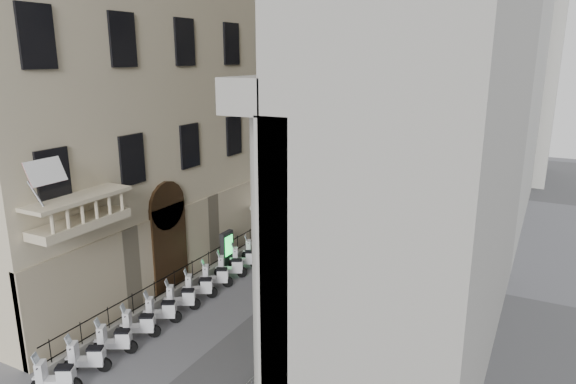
# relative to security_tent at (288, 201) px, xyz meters

# --- Properties ---
(far_building) EXTENTS (22.00, 10.00, 30.00)m
(far_building) POSITION_rel_security_tent_xyz_m (2.55, 28.00, 12.07)
(far_building) COLOR #BBB9B1
(far_building) RESTS_ON ground
(iron_fence) EXTENTS (0.30, 28.00, 1.40)m
(iron_fence) POSITION_rel_security_tent_xyz_m (-1.75, -2.00, -2.93)
(iron_fence) COLOR black
(iron_fence) RESTS_ON ground
(blue_awning) EXTENTS (1.60, 3.00, 3.00)m
(blue_awning) POSITION_rel_security_tent_xyz_m (6.70, 6.00, -2.93)
(blue_awning) COLOR navy
(blue_awning) RESTS_ON ground
(flag) EXTENTS (1.00, 1.40, 8.20)m
(flag) POSITION_rel_security_tent_xyz_m (-1.45, -15.00, -2.93)
(flag) COLOR #9E0C11
(flag) RESTS_ON ground
(scooter_1) EXTENTS (1.50, 1.16, 1.50)m
(scooter_1) POSITION_rel_security_tent_xyz_m (-0.57, -14.87, -2.93)
(scooter_1) COLOR white
(scooter_1) RESTS_ON ground
(scooter_2) EXTENTS (1.50, 1.16, 1.50)m
(scooter_2) POSITION_rel_security_tent_xyz_m (-0.57, -13.51, -2.93)
(scooter_2) COLOR white
(scooter_2) RESTS_ON ground
(scooter_3) EXTENTS (1.50, 1.16, 1.50)m
(scooter_3) POSITION_rel_security_tent_xyz_m (-0.57, -12.15, -2.93)
(scooter_3) COLOR white
(scooter_3) RESTS_ON ground
(scooter_4) EXTENTS (1.50, 1.16, 1.50)m
(scooter_4) POSITION_rel_security_tent_xyz_m (-0.57, -10.79, -2.93)
(scooter_4) COLOR white
(scooter_4) RESTS_ON ground
(scooter_5) EXTENTS (1.50, 1.16, 1.50)m
(scooter_5) POSITION_rel_security_tent_xyz_m (-0.57, -9.44, -2.93)
(scooter_5) COLOR white
(scooter_5) RESTS_ON ground
(scooter_6) EXTENTS (1.50, 1.16, 1.50)m
(scooter_6) POSITION_rel_security_tent_xyz_m (-0.57, -8.08, -2.93)
(scooter_6) COLOR white
(scooter_6) RESTS_ON ground
(scooter_7) EXTENTS (1.50, 1.16, 1.50)m
(scooter_7) POSITION_rel_security_tent_xyz_m (-0.57, -6.72, -2.93)
(scooter_7) COLOR white
(scooter_7) RESTS_ON ground
(scooter_8) EXTENTS (1.50, 1.16, 1.50)m
(scooter_8) POSITION_rel_security_tent_xyz_m (-0.57, -5.37, -2.93)
(scooter_8) COLOR white
(scooter_8) RESTS_ON ground
(scooter_9) EXTENTS (1.50, 1.16, 1.50)m
(scooter_9) POSITION_rel_security_tent_xyz_m (-0.57, -4.01, -2.93)
(scooter_9) COLOR white
(scooter_9) RESTS_ON ground
(scooter_10) EXTENTS (1.50, 1.16, 1.50)m
(scooter_10) POSITION_rel_security_tent_xyz_m (-0.57, -2.65, -2.93)
(scooter_10) COLOR white
(scooter_10) RESTS_ON ground
(scooter_11) EXTENTS (1.50, 1.16, 1.50)m
(scooter_11) POSITION_rel_security_tent_xyz_m (-0.57, -1.30, -2.93)
(scooter_11) COLOR white
(scooter_11) RESTS_ON ground
(scooter_12) EXTENTS (1.50, 1.16, 1.50)m
(scooter_12) POSITION_rel_security_tent_xyz_m (-0.57, 0.06, -2.93)
(scooter_12) COLOR white
(scooter_12) RESTS_ON ground
(scooter_13) EXTENTS (1.50, 1.16, 1.50)m
(scooter_13) POSITION_rel_security_tent_xyz_m (-0.57, 1.42, -2.93)
(scooter_13) COLOR white
(scooter_13) RESTS_ON ground
(scooter_14) EXTENTS (1.50, 1.16, 1.50)m
(scooter_14) POSITION_rel_security_tent_xyz_m (-0.57, 2.77, -2.93)
(scooter_14) COLOR white
(scooter_14) RESTS_ON ground
(barrier_2) EXTENTS (0.60, 2.40, 1.10)m
(barrier_2) POSITION_rel_security_tent_xyz_m (5.84, -10.73, -2.93)
(barrier_2) COLOR #A8AAB0
(barrier_2) RESTS_ON ground
(barrier_3) EXTENTS (0.60, 2.40, 1.10)m
(barrier_3) POSITION_rel_security_tent_xyz_m (5.84, -8.23, -2.93)
(barrier_3) COLOR #A8AAB0
(barrier_3) RESTS_ON ground
(barrier_4) EXTENTS (0.60, 2.40, 1.10)m
(barrier_4) POSITION_rel_security_tent_xyz_m (5.84, -5.73, -2.93)
(barrier_4) COLOR #A8AAB0
(barrier_4) RESTS_ON ground
(barrier_5) EXTENTS (0.60, 2.40, 1.10)m
(barrier_5) POSITION_rel_security_tent_xyz_m (5.84, -3.23, -2.93)
(barrier_5) COLOR #A8AAB0
(barrier_5) RESTS_ON ground
(barrier_6) EXTENTS (0.60, 2.40, 1.10)m
(barrier_6) POSITION_rel_security_tent_xyz_m (5.84, -0.73, -2.93)
(barrier_6) COLOR #A8AAB0
(barrier_6) RESTS_ON ground
(barrier_7) EXTENTS (0.60, 2.40, 1.10)m
(barrier_7) POSITION_rel_security_tent_xyz_m (5.84, 1.77, -2.93)
(barrier_7) COLOR #A8AAB0
(barrier_7) RESTS_ON ground
(security_tent) EXTENTS (4.31, 4.31, 3.50)m
(security_tent) POSITION_rel_security_tent_xyz_m (0.00, 0.00, 0.00)
(security_tent) COLOR white
(security_tent) RESTS_ON ground
(street_lamp) EXTENTS (2.40, 1.20, 7.89)m
(street_lamp) POSITION_rel_security_tent_xyz_m (-1.38, 4.94, 1.76)
(street_lamp) COLOR gray
(street_lamp) RESTS_ON ground
(info_kiosk) EXTENTS (0.31, 0.94, 1.99)m
(info_kiosk) POSITION_rel_security_tent_xyz_m (-1.64, -4.14, -1.92)
(info_kiosk) COLOR black
(info_kiosk) RESTS_ON ground
(pedestrian_a) EXTENTS (0.83, 0.71, 1.91)m
(pedestrian_a) POSITION_rel_security_tent_xyz_m (2.72, 1.77, -1.97)
(pedestrian_a) COLOR black
(pedestrian_a) RESTS_ON ground
(pedestrian_b) EXTENTS (1.01, 1.01, 1.66)m
(pedestrian_b) POSITION_rel_security_tent_xyz_m (5.55, 5.70, -2.10)
(pedestrian_b) COLOR black
(pedestrian_b) RESTS_ON ground
(pedestrian_c) EXTENTS (1.16, 1.07, 2.00)m
(pedestrian_c) POSITION_rel_security_tent_xyz_m (3.79, 11.18, -1.93)
(pedestrian_c) COLOR black
(pedestrian_c) RESTS_ON ground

